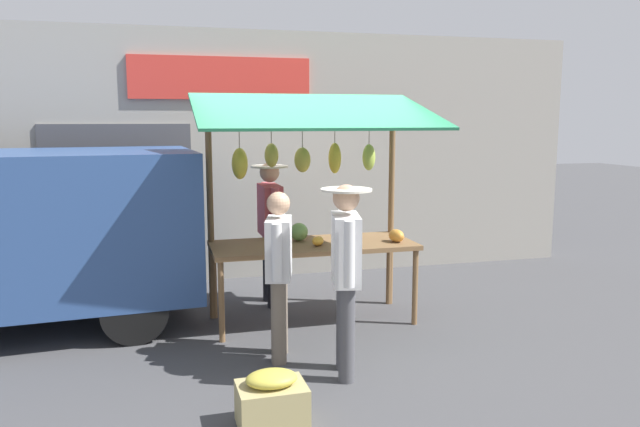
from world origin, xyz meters
name	(u,v)px	position (x,y,z in m)	size (l,w,h in m)	color
ground_plane	(313,321)	(0.00, 0.00, 0.00)	(40.00, 40.00, 0.00)	#424244
street_backdrop	(271,156)	(0.05, -2.20, 1.70)	(9.00, 0.30, 3.40)	#9E998E
market_stall	(311,182)	(0.01, -0.04, 1.54)	(2.50, 1.46, 2.50)	brown
vendor_with_sunhat	(270,221)	(0.33, -0.75, 1.02)	(0.44, 0.72, 1.71)	#232328
shopper_with_ponytail	(346,264)	(0.09, 1.47, 0.99)	(0.43, 0.70, 1.68)	#4C4C51
shopper_in_grey_tee	(279,264)	(0.56, 0.95, 0.90)	(0.33, 0.66, 1.57)	#726656
produce_crate_near	(272,401)	(0.87, 2.20, 0.19)	(0.50, 0.38, 0.42)	tan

